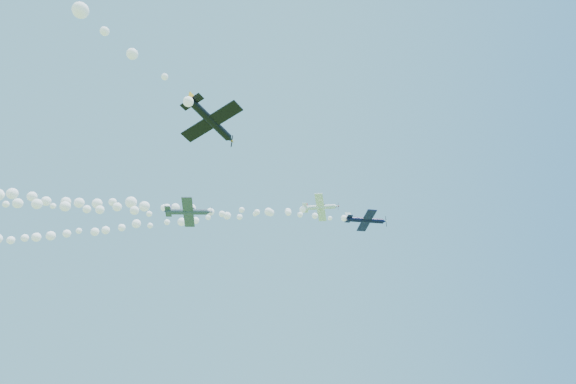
{
  "coord_description": "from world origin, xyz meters",
  "views": [
    {
      "loc": [
        4.28,
        -63.86,
        2.0
      ],
      "look_at": [
        6.0,
        -6.3,
        46.2
      ],
      "focal_mm": 30.0,
      "sensor_mm": 36.0,
      "label": 1
    }
  ],
  "objects_px": {
    "plane_white": "(320,207)",
    "plane_black": "(211,121)",
    "plane_grey": "(188,212)",
    "plane_navy": "(366,220)"
  },
  "relations": [
    {
      "from": "plane_white",
      "to": "plane_black",
      "type": "height_order",
      "value": "plane_white"
    },
    {
      "from": "plane_white",
      "to": "plane_black",
      "type": "bearing_deg",
      "value": -99.24
    },
    {
      "from": "plane_grey",
      "to": "plane_black",
      "type": "height_order",
      "value": "plane_grey"
    },
    {
      "from": "plane_grey",
      "to": "plane_black",
      "type": "xyz_separation_m",
      "value": [
        6.81,
        -26.8,
        -8.23
      ]
    },
    {
      "from": "plane_navy",
      "to": "plane_grey",
      "type": "xyz_separation_m",
      "value": [
        -28.62,
        -9.27,
        -5.38
      ]
    },
    {
      "from": "plane_navy",
      "to": "plane_grey",
      "type": "bearing_deg",
      "value": -167.24
    },
    {
      "from": "plane_white",
      "to": "plane_grey",
      "type": "distance_m",
      "value": 25.2
    },
    {
      "from": "plane_white",
      "to": "plane_grey",
      "type": "relative_size",
      "value": 0.94
    },
    {
      "from": "plane_white",
      "to": "plane_black",
      "type": "relative_size",
      "value": 1.15
    },
    {
      "from": "plane_grey",
      "to": "plane_white",
      "type": "bearing_deg",
      "value": 23.15
    }
  ]
}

